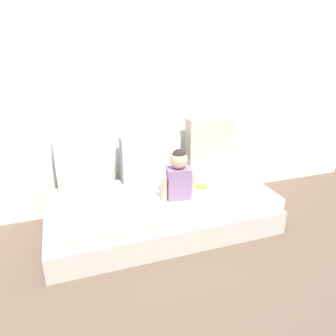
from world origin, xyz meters
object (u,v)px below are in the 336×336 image
object	(u,v)px
toddler	(179,175)
banana	(199,186)
couch	(162,212)
throw_pillow_right	(209,145)
throw_pillow_center	(150,158)
throw_pillow_left	(83,160)

from	to	relation	value
toddler	banana	world-z (taller)	toddler
couch	throw_pillow_right	bearing A→B (deg)	29.43
throw_pillow_right	toddler	size ratio (longest dim) A/B	1.27
throw_pillow_center	banana	bearing A→B (deg)	-43.06
throw_pillow_left	throw_pillow_right	distance (m)	1.28
throw_pillow_left	throw_pillow_center	distance (m)	0.64
throw_pillow_center	toddler	size ratio (longest dim) A/B	1.26
throw_pillow_center	throw_pillow_left	bearing A→B (deg)	180.00
throw_pillow_right	toddler	bearing A→B (deg)	-137.86
throw_pillow_left	couch	bearing A→B (deg)	-29.43
throw_pillow_center	throw_pillow_right	distance (m)	0.64
throw_pillow_left	banana	world-z (taller)	throw_pillow_left
couch	banana	xyz separation A→B (m)	(0.38, 0.01, 0.20)
couch	throw_pillow_center	world-z (taller)	throw_pillow_center
throw_pillow_left	banana	size ratio (longest dim) A/B	3.33
couch	banana	size ratio (longest dim) A/B	12.13
couch	toddler	bearing A→B (deg)	-41.68
banana	throw_pillow_right	bearing A→B (deg)	53.44
couch	throw_pillow_right	xyz separation A→B (m)	(0.64, 0.36, 0.47)
couch	throw_pillow_left	distance (m)	0.87
throw_pillow_right	banana	world-z (taller)	throw_pillow_right
toddler	couch	bearing A→B (deg)	138.32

